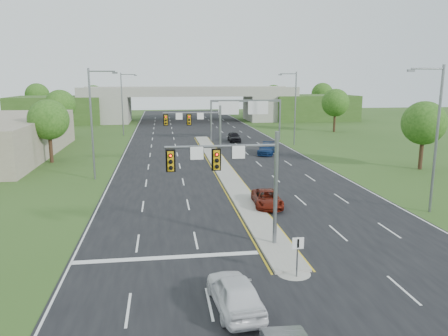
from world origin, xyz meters
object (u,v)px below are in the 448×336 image
car_white (235,292)px  car_far_c (234,137)px  signal_mast_near (239,171)px  sign_gantry (245,109)px  car_far_b (267,149)px  signal_mast_far (201,126)px  car_far_a (267,198)px  keep_right_sign (298,250)px  overpass (190,106)px

car_white → car_far_c: car_white is taller
signal_mast_near → sign_gantry: bearing=78.8°
sign_gantry → car_far_b: 13.66m
signal_mast_far → car_white: 32.27m
signal_mast_far → car_far_a: bearing=-77.4°
sign_gantry → car_far_a: sign_gantry is taller
car_far_b → car_far_a: bearing=-82.7°
car_far_b → car_far_c: 12.78m
car_far_b → car_far_c: size_ratio=1.12×
signal_mast_far → car_far_c: (7.13, 19.66, -3.94)m
signal_mast_near → car_white: bearing=-101.0°
keep_right_sign → overpass: (0.00, 84.53, 2.04)m
car_white → overpass: bearing=-98.1°
car_white → car_far_a: size_ratio=1.00×
keep_right_sign → car_far_a: 12.78m
car_far_a → sign_gantry: bearing=86.7°
signal_mast_near → overpass: overpass is taller
car_far_c → car_white: bearing=-98.5°
car_white → car_far_b: bearing=-111.2°
car_white → car_far_c: 52.36m
signal_mast_near → car_far_c: (7.13, 44.66, -3.94)m
sign_gantry → car_far_c: sign_gantry is taller
signal_mast_near → car_white: 8.14m
car_far_b → overpass: bearing=119.4°
sign_gantry → car_far_a: (-5.18, -36.78, -4.58)m
signal_mast_far → sign_gantry: 21.91m
signal_mast_near → signal_mast_far: same height
sign_gantry → car_far_a: size_ratio=2.52×
signal_mast_far → car_far_b: (9.50, 7.11, -3.98)m
car_far_a → car_far_b: (5.74, 23.90, 0.09)m
sign_gantry → car_far_c: bearing=-169.6°
sign_gantry → car_far_c: 4.83m
overpass → car_white: (-3.63, -87.08, -2.75)m
signal_mast_near → overpass: size_ratio=0.09×
overpass → car_far_c: size_ratio=17.89×
keep_right_sign → car_far_b: 37.28m
signal_mast_far → car_far_a: (3.76, -16.79, -4.07)m
signal_mast_near → car_white: size_ratio=1.52×
sign_gantry → signal_mast_near: bearing=-101.2°
car_far_c → keep_right_sign: bearing=-94.8°
signal_mast_near → signal_mast_far: 25.00m
sign_gantry → car_white: size_ratio=2.51×
car_white → signal_mast_far: bearing=-98.1°
overpass → car_far_c: bearing=-82.2°
signal_mast_near → car_far_b: 33.72m
sign_gantry → overpass: 35.75m
keep_right_sign → sign_gantry: (6.68, 49.45, 3.72)m
sign_gantry → car_far_b: sign_gantry is taller
car_far_b → keep_right_sign: bearing=-80.4°
car_white → sign_gantry: bearing=-106.9°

